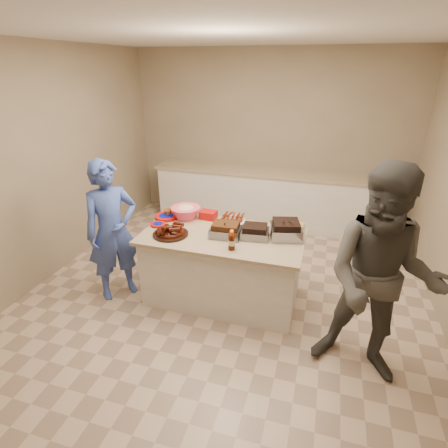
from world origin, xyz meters
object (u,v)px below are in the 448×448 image
(bbq_bottle_a, at_px, (231,249))
(guest_blue, at_px, (121,292))
(island, at_px, (223,297))
(rib_platter, at_px, (171,235))
(bbq_bottle_b, at_px, (232,248))
(guest_gray, at_px, (361,368))
(coleslaw_bowl, at_px, (186,218))
(roasting_pan, at_px, (285,237))
(plastic_cup, at_px, (168,216))
(mustard_bottle, at_px, (218,229))

(bbq_bottle_a, bearing_deg, guest_blue, 177.88)
(island, xyz_separation_m, rib_platter, (-0.52, -0.16, 0.81))
(bbq_bottle_b, xyz_separation_m, guest_gray, (1.30, -0.38, -0.81))
(rib_platter, bearing_deg, bbq_bottle_a, -10.02)
(island, bearing_deg, coleslaw_bowl, 151.52)
(island, distance_m, roasting_pan, 1.04)
(bbq_bottle_b, relative_size, plastic_cup, 2.04)
(coleslaw_bowl, relative_size, mustard_bottle, 3.15)
(bbq_bottle_b, bearing_deg, guest_gray, -16.44)
(plastic_cup, bearing_deg, bbq_bottle_b, -30.07)
(roasting_pan, xyz_separation_m, bbq_bottle_b, (-0.47, -0.38, 0.00))
(mustard_bottle, distance_m, guest_gray, 1.91)
(bbq_bottle_a, xyz_separation_m, guest_blue, (-1.36, 0.05, -0.81))
(rib_platter, relative_size, roasting_pan, 1.22)
(coleslaw_bowl, height_order, bbq_bottle_a, coleslaw_bowl)
(island, height_order, guest_gray, island)
(guest_blue, bearing_deg, coleslaw_bowl, -10.43)
(guest_blue, bearing_deg, roasting_pan, -38.62)
(plastic_cup, bearing_deg, rib_platter, -62.27)
(roasting_pan, height_order, plastic_cup, roasting_pan)
(roasting_pan, relative_size, bbq_bottle_b, 1.60)
(bbq_bottle_b, height_order, guest_gray, bbq_bottle_b)
(mustard_bottle, distance_m, guest_blue, 1.40)
(island, relative_size, bbq_bottle_a, 8.91)
(coleslaw_bowl, xyz_separation_m, bbq_bottle_a, (0.71, -0.58, 0.00))
(rib_platter, bearing_deg, coleslaw_bowl, 91.73)
(mustard_bottle, distance_m, plastic_cup, 0.69)
(rib_platter, height_order, roasting_pan, rib_platter)
(bbq_bottle_b, distance_m, mustard_bottle, 0.46)
(rib_platter, relative_size, mustard_bottle, 3.50)
(bbq_bottle_b, bearing_deg, rib_platter, 172.33)
(bbq_bottle_b, relative_size, guest_gray, 0.10)
(island, relative_size, roasting_pan, 5.56)
(rib_platter, height_order, guest_gray, rib_platter)
(bbq_bottle_a, relative_size, plastic_cup, 2.03)
(island, distance_m, plastic_cup, 1.14)
(coleslaw_bowl, bearing_deg, island, -28.62)
(rib_platter, distance_m, bbq_bottle_b, 0.70)
(guest_gray, bearing_deg, island, 166.39)
(bbq_bottle_b, height_order, plastic_cup, bbq_bottle_b)
(island, height_order, rib_platter, rib_platter)
(island, bearing_deg, bbq_bottle_b, -56.29)
(bbq_bottle_a, bearing_deg, guest_gray, -15.28)
(bbq_bottle_a, xyz_separation_m, plastic_cup, (-0.93, 0.57, 0.00))
(island, xyz_separation_m, plastic_cup, (-0.76, 0.28, 0.81))
(mustard_bottle, bearing_deg, coleslaw_bowl, 159.35)
(roasting_pan, relative_size, mustard_bottle, 2.87)
(roasting_pan, relative_size, bbq_bottle_a, 1.60)
(rib_platter, relative_size, coleslaw_bowl, 1.11)
(coleslaw_bowl, height_order, plastic_cup, coleslaw_bowl)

